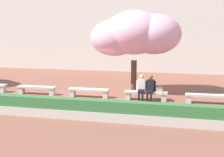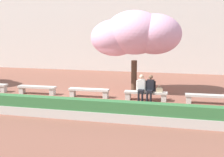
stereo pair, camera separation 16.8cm
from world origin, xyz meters
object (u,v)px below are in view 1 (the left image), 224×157
object	(u,v)px
person_seated_right	(150,87)
stone_bench_east_end	(208,97)
stone_bench_near_west	(37,89)
cherry_tree_main	(136,34)
person_seated_left	(141,87)
stone_bench_near_east	(146,94)
stone_bench_center	(89,91)
handbag	(160,90)

from	to	relation	value
person_seated_right	stone_bench_east_end	bearing A→B (deg)	1.12
stone_bench_near_west	cherry_tree_main	bearing A→B (deg)	19.14
person_seated_left	person_seated_right	world-z (taller)	same
stone_bench_east_end	cherry_tree_main	xyz separation A→B (m)	(-3.78, 1.77, 2.90)
stone_bench_near_east	stone_bench_east_end	bearing A→B (deg)	0.00
stone_bench_near_west	stone_bench_center	distance (m)	2.96
stone_bench_center	person_seated_right	xyz separation A→B (m)	(3.19, -0.05, 0.39)
stone_bench_east_end	person_seated_left	distance (m)	3.21
person_seated_left	stone_bench_near_east	bearing A→B (deg)	13.53
stone_bench_near_west	stone_bench_center	xyz separation A→B (m)	(2.96, 0.00, 0.00)
stone_bench_center	handbag	size ratio (longest dim) A/B	6.29
stone_bench_near_east	handbag	bearing A→B (deg)	-1.20
handbag	stone_bench_center	bearing A→B (deg)	179.78
cherry_tree_main	stone_bench_east_end	bearing A→B (deg)	-25.15
person_seated_left	handbag	distance (m)	0.91
stone_bench_near_west	handbag	xyz separation A→B (m)	(6.61, -0.01, 0.27)
stone_bench_center	person_seated_left	xyz separation A→B (m)	(2.74, -0.05, 0.39)
stone_bench_near_east	person_seated_right	size ratio (longest dim) A/B	1.65
person_seated_left	stone_bench_east_end	bearing A→B (deg)	0.96
stone_bench_near_east	person_seated_left	distance (m)	0.45
stone_bench_east_end	cherry_tree_main	world-z (taller)	cherry_tree_main
stone_bench_near_west	stone_bench_near_east	xyz separation A→B (m)	(5.93, 0.00, 0.00)
stone_bench_near_east	person_seated_right	bearing A→B (deg)	-13.50
stone_bench_east_end	person_seated_right	xyz separation A→B (m)	(-2.74, -0.05, 0.39)
stone_bench_center	stone_bench_east_end	distance (m)	5.93
stone_bench_near_east	stone_bench_center	bearing A→B (deg)	180.00
stone_bench_center	cherry_tree_main	distance (m)	4.02
handbag	cherry_tree_main	distance (m)	3.52
stone_bench_near_east	handbag	world-z (taller)	handbag
handbag	person_seated_left	bearing A→B (deg)	-177.49
person_seated_right	cherry_tree_main	bearing A→B (deg)	119.58
handbag	stone_bench_east_end	bearing A→B (deg)	0.35
stone_bench_near_east	cherry_tree_main	distance (m)	3.50
stone_bench_center	cherry_tree_main	xyz separation A→B (m)	(2.15, 1.77, 2.90)
stone_bench_near_west	stone_bench_east_end	distance (m)	8.89
stone_bench_east_end	person_seated_right	size ratio (longest dim) A/B	1.65
cherry_tree_main	person_seated_right	bearing A→B (deg)	-60.42
stone_bench_east_end	person_seated_right	bearing A→B (deg)	-178.88
stone_bench_near_west	handbag	bearing A→B (deg)	-0.12
stone_bench_center	handbag	distance (m)	3.65
stone_bench_center	stone_bench_near_east	world-z (taller)	same
stone_bench_center	stone_bench_near_east	bearing A→B (deg)	0.00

